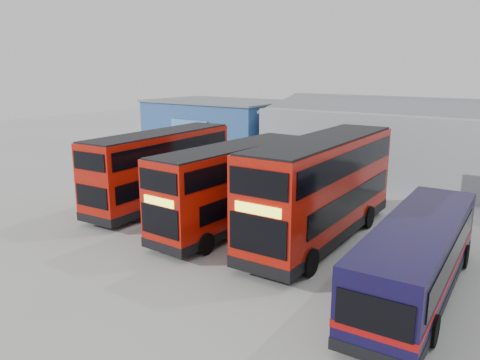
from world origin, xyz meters
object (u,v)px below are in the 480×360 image
at_px(double_decker_left, 161,169).
at_px(double_decker_centre, 233,188).
at_px(double_decker_right, 322,190).
at_px(panel_van, 155,147).
at_px(office_block, 219,128).
at_px(single_decker_blue, 417,260).

bearing_deg(double_decker_left, double_decker_centre, 168.25).
height_order(double_decker_centre, double_decker_right, double_decker_right).
height_order(double_decker_left, double_decker_centre, double_decker_left).
distance_m(double_decker_right, panel_van, 21.97).
relative_size(office_block, double_decker_centre, 1.21).
distance_m(office_block, single_decker_blue, 28.58).
relative_size(double_decker_right, panel_van, 2.01).
bearing_deg(double_decker_centre, double_decker_left, 173.15).
distance_m(single_decker_blue, panel_van, 28.11).
height_order(single_decker_blue, panel_van, single_decker_blue).
distance_m(double_decker_centre, double_decker_right, 4.49).
height_order(double_decker_left, single_decker_blue, double_decker_left).
relative_size(double_decker_left, double_decker_right, 0.91).
distance_m(double_decker_left, single_decker_blue, 15.72).
xyz_separation_m(office_block, single_decker_blue, (22.54, -17.54, -1.18)).
height_order(office_block, single_decker_blue, office_block).
bearing_deg(office_block, single_decker_blue, -37.89).
xyz_separation_m(single_decker_blue, panel_van, (-25.34, 12.17, -0.05)).
bearing_deg(double_decker_right, double_decker_centre, -167.04).
height_order(office_block, double_decker_left, office_block).
xyz_separation_m(office_block, double_decker_right, (17.25, -14.28, -0.15)).
relative_size(office_block, double_decker_left, 1.17).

